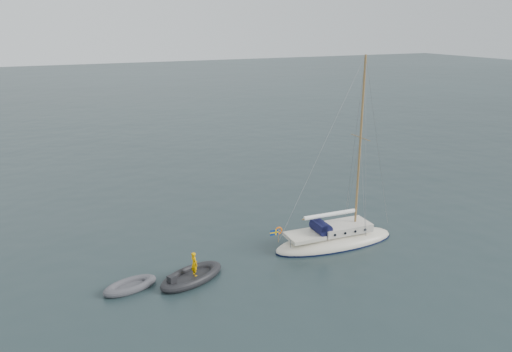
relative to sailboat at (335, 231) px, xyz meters
name	(u,v)px	position (x,y,z in m)	size (l,w,h in m)	color
ground	(281,251)	(-3.52, 0.52, -0.92)	(300.00, 300.00, 0.00)	black
sailboat	(335,231)	(0.00, 0.00, 0.00)	(8.51, 2.55, 12.11)	beige
dinghy	(130,286)	(-12.76, -0.18, -0.73)	(2.94, 1.33, 0.42)	#434348
rib	(191,276)	(-9.56, -0.60, -0.67)	(4.03, 1.83, 1.58)	black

